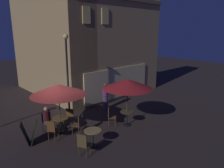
% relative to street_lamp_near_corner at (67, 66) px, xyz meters
% --- Properties ---
extents(ground_plane, '(60.00, 60.00, 0.00)m').
position_rel_street_lamp_near_corner_xyz_m(ground_plane, '(-0.91, -0.83, -2.99)').
color(ground_plane, '#2E2524').
extents(cafe_building, '(8.46, 8.92, 7.82)m').
position_rel_street_lamp_near_corner_xyz_m(cafe_building, '(3.24, 3.42, 0.92)').
color(cafe_building, tan).
rests_on(cafe_building, ground).
extents(street_lamp_near_corner, '(0.28, 0.28, 4.67)m').
position_rel_street_lamp_near_corner_xyz_m(street_lamp_near_corner, '(0.00, 0.00, 0.00)').
color(street_lamp_near_corner, black).
rests_on(street_lamp_near_corner, ground).
extents(menu_sandwich_board, '(0.84, 0.78, 0.99)m').
position_rel_street_lamp_near_corner_xyz_m(menu_sandwich_board, '(-2.70, -1.11, -2.48)').
color(menu_sandwich_board, black).
rests_on(menu_sandwich_board, ground).
extents(cafe_table_0, '(0.77, 0.77, 0.75)m').
position_rel_street_lamp_near_corner_xyz_m(cafe_table_0, '(-1.16, -1.05, -2.43)').
color(cafe_table_0, black).
rests_on(cafe_table_0, ground).
extents(cafe_table_1, '(0.69, 0.69, 0.76)m').
position_rel_street_lamp_near_corner_xyz_m(cafe_table_1, '(1.76, -2.70, -2.45)').
color(cafe_table_1, black).
rests_on(cafe_table_1, ground).
extents(cafe_table_2, '(0.74, 0.74, 0.74)m').
position_rel_street_lamp_near_corner_xyz_m(cafe_table_2, '(-0.82, -3.14, -2.45)').
color(cafe_table_2, black).
rests_on(cafe_table_2, ground).
extents(patio_umbrella_0, '(2.59, 2.59, 2.41)m').
position_rel_street_lamp_near_corner_xyz_m(patio_umbrella_0, '(-1.16, -1.05, -0.84)').
color(patio_umbrella_0, black).
rests_on(patio_umbrella_0, ground).
extents(patio_umbrella_1, '(2.51, 2.51, 2.49)m').
position_rel_street_lamp_near_corner_xyz_m(patio_umbrella_1, '(1.76, -2.70, -0.75)').
color(patio_umbrella_1, black).
rests_on(patio_umbrella_1, ground).
extents(cafe_chair_0, '(0.54, 0.54, 0.97)m').
position_rel_street_lamp_near_corner_xyz_m(cafe_chair_0, '(-1.85, -1.51, -2.41)').
color(cafe_chair_0, brown).
rests_on(cafe_chair_0, ground).
extents(cafe_chair_1, '(0.55, 0.55, 0.97)m').
position_rel_street_lamp_near_corner_xyz_m(cafe_chair_1, '(-0.62, -1.75, -2.42)').
color(cafe_chair_1, brown).
rests_on(cafe_chair_1, ground).
extents(cafe_chair_2, '(0.59, 0.59, 0.88)m').
position_rel_street_lamp_near_corner_xyz_m(cafe_chair_2, '(-0.45, -0.65, -2.45)').
color(cafe_chair_2, brown).
rests_on(cafe_chair_2, ground).
extents(cafe_chair_3, '(0.55, 0.55, 0.98)m').
position_rel_street_lamp_near_corner_xyz_m(cafe_chair_3, '(-1.62, -0.39, -2.40)').
color(cafe_chair_3, black).
rests_on(cafe_chair_3, ground).
extents(cafe_chair_4, '(0.59, 0.59, 0.93)m').
position_rel_street_lamp_near_corner_xyz_m(cafe_chair_4, '(1.14, -2.11, -2.44)').
color(cafe_chair_4, brown).
rests_on(cafe_chair_4, ground).
extents(cafe_chair_5, '(0.55, 0.55, 0.98)m').
position_rel_street_lamp_near_corner_xyz_m(cafe_chair_5, '(-1.57, -3.49, -2.41)').
color(cafe_chair_5, '#4C3D22').
rests_on(cafe_chair_5, ground).
extents(patron_seated_0, '(0.52, 0.55, 1.26)m').
position_rel_street_lamp_near_corner_xyz_m(patron_seated_0, '(-1.54, -0.51, -2.27)').
color(patron_seated_0, '#757458').
rests_on(patron_seated_0, ground).
extents(patron_standing_1, '(0.37, 0.37, 1.71)m').
position_rel_street_lamp_near_corner_xyz_m(patron_standing_1, '(2.49, -0.19, -2.14)').
color(patron_standing_1, '#523B5C').
rests_on(patron_standing_1, ground).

